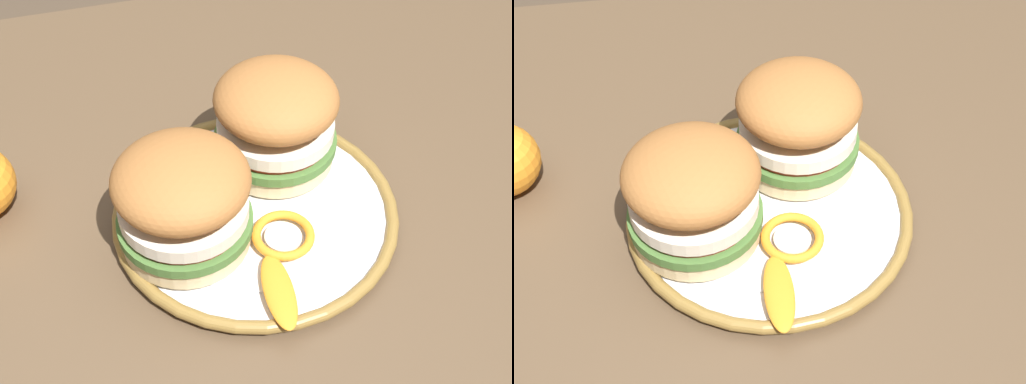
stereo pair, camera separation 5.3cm
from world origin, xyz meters
The scene contains 6 objects.
dining_table centered at (0.00, 0.00, 0.62)m, with size 1.40×0.82×0.71m.
dinner_plate centered at (-0.08, 0.00, 0.72)m, with size 0.27×0.27×0.02m.
sandwich_half_left centered at (-0.01, 0.02, 0.78)m, with size 0.16×0.16×0.10m.
sandwich_half_right centered at (-0.11, -0.06, 0.78)m, with size 0.16×0.16×0.10m.
orange_peel_curled centered at (-0.09, 0.04, 0.73)m, with size 0.07×0.07×0.01m.
orange_peel_strip_long centered at (-0.07, 0.10, 0.73)m, with size 0.03×0.08×0.01m.
Camera 1 is at (0.04, 0.43, 1.23)m, focal length 50.68 mm.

